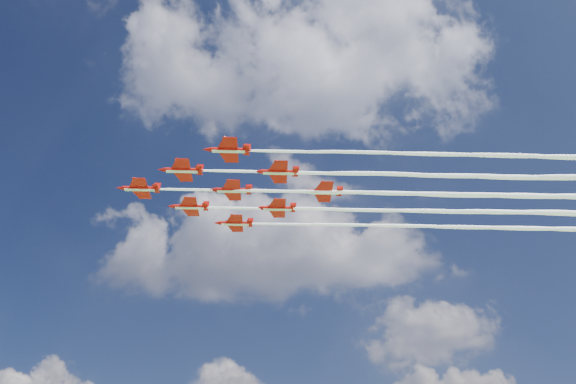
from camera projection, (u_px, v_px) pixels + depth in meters
The scene contains 7 objects.
jet_lead at pixel (435, 194), 131.69m from camera, with size 143.16×25.90×2.50m.
jet_row2_port at pixel (491, 176), 125.75m from camera, with size 143.16×25.90×2.50m.
jet_row2_starb at pixel (470, 212), 138.22m from camera, with size 143.16×25.90×2.50m.
jet_row3_port at pixel (552, 156), 119.80m from camera, with size 143.16×25.90×2.50m.
jet_row3_centre at pixel (525, 195), 132.27m from camera, with size 143.16×25.90×2.50m.
jet_row3_starb at pixel (502, 228), 144.75m from camera, with size 143.16×25.90×2.50m.
jet_row4_starb at pixel (556, 213), 138.80m from camera, with size 143.16×25.90×2.50m.
Camera 1 is at (28.96, -108.07, 4.31)m, focal length 35.00 mm.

